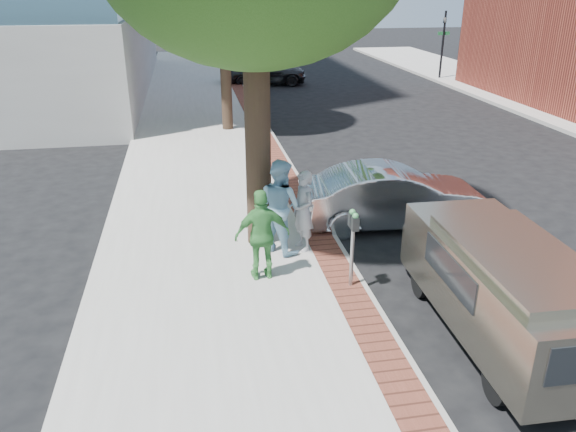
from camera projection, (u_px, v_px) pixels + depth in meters
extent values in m
plane|color=black|center=(305.00, 288.00, 10.50)|extent=(120.00, 120.00, 0.00)
cube|color=#9E9991|center=(206.00, 163.00, 17.49)|extent=(5.00, 60.00, 0.15)
cube|color=brown|center=(276.00, 157.00, 17.82)|extent=(0.60, 60.00, 0.01)
cube|color=gray|center=(286.00, 159.00, 17.91)|extent=(0.10, 60.00, 0.15)
cylinder|color=black|center=(238.00, 50.00, 29.89)|extent=(0.12, 0.12, 3.80)
imported|color=black|center=(237.00, 29.00, 29.46)|extent=(0.18, 0.15, 0.90)
cube|color=#1E7238|center=(238.00, 37.00, 29.62)|extent=(0.70, 0.03, 0.18)
cylinder|color=black|center=(442.00, 46.00, 31.76)|extent=(0.12, 0.12, 3.80)
imported|color=black|center=(445.00, 26.00, 31.34)|extent=(0.18, 0.15, 0.90)
cube|color=#1E7238|center=(444.00, 33.00, 31.49)|extent=(0.70, 0.03, 0.18)
cylinder|color=black|center=(258.00, 141.00, 11.22)|extent=(0.52, 0.52, 4.40)
cylinder|color=black|center=(226.00, 77.00, 20.51)|extent=(0.40, 0.40, 3.85)
cylinder|color=gray|center=(352.00, 257.00, 10.07)|extent=(0.07, 0.07, 1.15)
cube|color=#2D3030|center=(355.00, 224.00, 9.72)|extent=(0.12, 0.14, 0.24)
cube|color=#2D3030|center=(352.00, 220.00, 9.89)|extent=(0.12, 0.14, 0.24)
sphere|color=#3F8C4C|center=(355.00, 216.00, 9.67)|extent=(0.11, 0.11, 0.11)
sphere|color=#3F8C4C|center=(353.00, 212.00, 9.83)|extent=(0.11, 0.11, 0.11)
imported|color=#A2A3A7|center=(303.00, 211.00, 11.40)|extent=(0.58, 0.71, 1.69)
imported|color=#84B4CD|center=(280.00, 206.00, 11.30)|extent=(1.16, 1.20, 1.95)
imported|color=#418F42|center=(262.00, 235.00, 10.25)|extent=(1.05, 0.49, 1.74)
imported|color=silver|center=(393.00, 196.00, 12.98)|extent=(4.36, 1.73, 1.41)
imported|color=black|center=(264.00, 70.00, 30.84)|extent=(4.75, 2.35, 1.56)
cube|color=gray|center=(505.00, 287.00, 8.73)|extent=(1.84, 4.41, 1.23)
cube|color=gray|center=(452.00, 249.00, 10.56)|extent=(1.70, 0.86, 0.73)
cube|color=gray|center=(521.00, 256.00, 8.21)|extent=(1.63, 3.13, 0.15)
cylinder|color=black|center=(422.00, 281.00, 10.15)|extent=(0.22, 0.59, 0.58)
cylinder|color=black|center=(499.00, 275.00, 10.35)|extent=(0.22, 0.59, 0.58)
cylinder|color=black|center=(498.00, 383.00, 7.58)|extent=(0.22, 0.59, 0.58)
cube|color=black|center=(553.00, 262.00, 8.90)|extent=(0.07, 1.82, 0.50)
cube|color=black|center=(449.00, 270.00, 8.66)|extent=(0.07, 1.82, 0.50)
cube|color=black|center=(445.00, 225.00, 10.82)|extent=(1.46, 0.06, 0.36)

